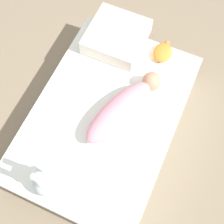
{
  "coord_description": "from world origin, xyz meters",
  "views": [
    {
      "loc": [
        -0.66,
        -0.34,
        1.92
      ],
      "look_at": [
        0.01,
        -0.04,
        0.29
      ],
      "focal_mm": 50.0,
      "sensor_mm": 36.0,
      "label": 1
    }
  ],
  "objects": [
    {
      "name": "ground_plane",
      "position": [
        0.0,
        0.0,
        0.0
      ],
      "size": [
        12.0,
        12.0,
        0.0
      ],
      "primitive_type": "plane",
      "color": "#7A6B56"
    },
    {
      "name": "bed_mattress",
      "position": [
        0.0,
        0.0,
        0.12
      ],
      "size": [
        1.22,
        0.82,
        0.24
      ],
      "color": "white",
      "rests_on": "ground_plane"
    },
    {
      "name": "swaddled_baby",
      "position": [
        0.05,
        -0.09,
        0.31
      ],
      "size": [
        0.59,
        0.33,
        0.14
      ],
      "rotation": [
        0.0,
        0.0,
        5.94
      ],
      "color": "pink",
      "rests_on": "bed_mattress"
    },
    {
      "name": "pillow",
      "position": [
        0.5,
        0.15,
        0.29
      ],
      "size": [
        0.36,
        0.35,
        0.11
      ],
      "color": "white",
      "rests_on": "bed_mattress"
    },
    {
      "name": "bunny_plush",
      "position": [
        -0.5,
        0.1,
        0.35
      ],
      "size": [
        0.15,
        0.15,
        0.32
      ],
      "color": "silver",
      "rests_on": "bed_mattress"
    },
    {
      "name": "turtle_plush",
      "position": [
        0.53,
        -0.16,
        0.27
      ],
      "size": [
        0.18,
        0.12,
        0.06
      ],
      "color": "orange",
      "rests_on": "bed_mattress"
    }
  ]
}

